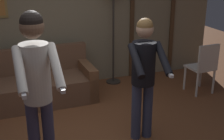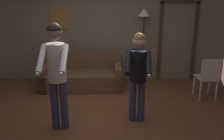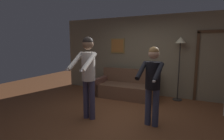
{
  "view_description": "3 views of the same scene",
  "coord_description": "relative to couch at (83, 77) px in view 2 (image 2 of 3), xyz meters",
  "views": [
    {
      "loc": [
        -0.95,
        -3.35,
        2.32
      ],
      "look_at": [
        0.22,
        -0.11,
        1.07
      ],
      "focal_mm": 50.0,
      "sensor_mm": 36.0,
      "label": 1
    },
    {
      "loc": [
        0.23,
        -4.14,
        2.34
      ],
      "look_at": [
        0.22,
        0.01,
        0.99
      ],
      "focal_mm": 40.0,
      "sensor_mm": 36.0,
      "label": 2
    },
    {
      "loc": [
        1.45,
        -3.46,
        1.69
      ],
      "look_at": [
        -0.17,
        -0.11,
        1.13
      ],
      "focal_mm": 28.0,
      "sensor_mm": 36.0,
      "label": 3
    }
  ],
  "objects": [
    {
      "name": "ground_plane",
      "position": [
        0.5,
        -1.65,
        -0.28
      ],
      "size": [
        12.0,
        12.0,
        0.0
      ],
      "primitive_type": "plane",
      "color": "brown"
    },
    {
      "name": "back_wall_assembly",
      "position": [
        0.52,
        0.62,
        1.02
      ],
      "size": [
        6.4,
        0.1,
        2.6
      ],
      "color": "#83765B",
      "rests_on": "ground_plane"
    },
    {
      "name": "couch",
      "position": [
        0.0,
        0.0,
        0.0
      ],
      "size": [
        1.92,
        0.9,
        0.87
      ],
      "color": "brown",
      "rests_on": "ground_plane"
    },
    {
      "name": "torchiere_lamp",
      "position": [
        1.51,
        0.37,
        1.26
      ],
      "size": [
        0.3,
        0.3,
        1.89
      ],
      "color": "#332D28",
      "rests_on": "ground_plane"
    },
    {
      "name": "person_standing_left",
      "position": [
        -0.17,
        -1.93,
        0.86
      ],
      "size": [
        0.44,
        0.69,
        1.84
      ],
      "color": "#414060",
      "rests_on": "ground_plane"
    },
    {
      "name": "person_standing_right",
      "position": [
        1.19,
        -1.65,
        0.7
      ],
      "size": [
        0.47,
        0.65,
        1.64
      ],
      "color": "#3B4260",
      "rests_on": "ground_plane"
    },
    {
      "name": "dining_chair_distant",
      "position": [
        2.83,
        -0.67,
        0.25
      ],
      "size": [
        0.45,
        0.45,
        0.93
      ],
      "color": "silver",
      "rests_on": "ground_plane"
    }
  ]
}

